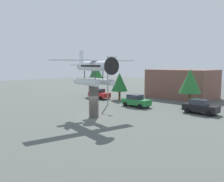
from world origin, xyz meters
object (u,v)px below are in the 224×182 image
(floatplane_monument, at_px, (94,70))
(car_near_red, at_px, (99,94))
(display_pedestal, at_px, (94,101))
(car_mid_green, at_px, (136,101))
(storefront_building, at_px, (182,84))
(tree_east, at_px, (120,82))
(tree_west, at_px, (96,73))
(tree_center_back, at_px, (190,81))
(car_far_black, at_px, (200,107))
(streetlight_primary, at_px, (109,77))

(floatplane_monument, height_order, car_near_red, floatplane_monument)
(display_pedestal, height_order, car_mid_green, display_pedestal)
(car_mid_green, bearing_deg, car_near_red, 169.29)
(display_pedestal, relative_size, storefront_building, 0.33)
(floatplane_monument, distance_m, tree_east, 14.42)
(floatplane_monument, xyz_separation_m, car_mid_green, (-1.05, 8.89, -4.54))
(tree_west, xyz_separation_m, tree_center_back, (18.15, 1.73, -0.78))
(car_far_black, xyz_separation_m, tree_center_back, (-3.29, 3.66, 2.81))
(tree_west, bearing_deg, storefront_building, 36.80)
(car_far_black, height_order, tree_east, tree_east)
(car_near_red, distance_m, car_far_black, 18.72)
(display_pedestal, distance_m, streetlight_primary, 9.00)
(display_pedestal, bearing_deg, storefront_building, 92.30)
(display_pedestal, bearing_deg, tree_west, 137.38)
(floatplane_monument, distance_m, car_far_black, 13.87)
(tree_west, bearing_deg, floatplane_monument, -42.41)
(tree_west, bearing_deg, display_pedestal, -42.62)
(tree_east, bearing_deg, car_far_black, -6.10)
(car_mid_green, xyz_separation_m, storefront_building, (0.04, 13.13, 1.68))
(car_mid_green, relative_size, tree_east, 0.91)
(storefront_building, relative_size, tree_west, 1.76)
(tree_center_back, bearing_deg, car_mid_green, -135.69)
(car_far_black, relative_size, tree_east, 0.91)
(tree_center_back, bearing_deg, display_pedestal, -107.79)
(floatplane_monument, xyz_separation_m, streetlight_primary, (-4.95, 7.24, -1.17))
(display_pedestal, xyz_separation_m, streetlight_primary, (-4.82, 7.22, 2.38))
(streetlight_primary, bearing_deg, car_mid_green, 22.93)
(tree_west, distance_m, tree_east, 6.55)
(car_mid_green, relative_size, tree_center_back, 0.77)
(car_near_red, relative_size, car_mid_green, 1.00)
(car_near_red, bearing_deg, tree_east, 21.27)
(display_pedestal, bearing_deg, tree_east, 120.59)
(car_near_red, xyz_separation_m, streetlight_primary, (6.04, -3.53, 3.37))
(tree_west, bearing_deg, car_far_black, -5.17)
(car_near_red, xyz_separation_m, tree_west, (-2.73, 1.75, 3.58))
(floatplane_monument, bearing_deg, display_pedestal, -180.00)
(streetlight_primary, xyz_separation_m, storefront_building, (3.94, 14.78, -1.69))
(display_pedestal, bearing_deg, car_near_red, 135.30)
(tree_east, relative_size, tree_center_back, 0.85)
(car_mid_green, height_order, storefront_building, storefront_building)
(storefront_building, distance_m, tree_west, 15.97)
(car_mid_green, distance_m, tree_east, 7.42)
(tree_west, distance_m, tree_center_back, 18.25)
(tree_east, bearing_deg, display_pedestal, -59.41)
(display_pedestal, xyz_separation_m, storefront_building, (-0.88, 22.00, 0.69))
(car_near_red, height_order, tree_west, tree_west)
(storefront_building, distance_m, tree_east, 11.69)
(car_far_black, distance_m, streetlight_primary, 13.54)
(display_pedestal, height_order, storefront_building, storefront_building)
(car_mid_green, xyz_separation_m, tree_west, (-12.66, 3.63, 3.58))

